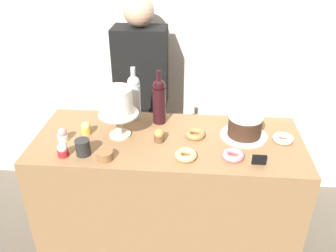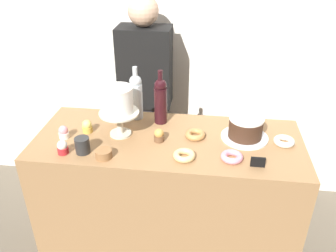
# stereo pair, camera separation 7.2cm
# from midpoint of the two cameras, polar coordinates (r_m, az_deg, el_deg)

# --- Properties ---
(back_wall) EXTENTS (6.00, 0.05, 2.60)m
(back_wall) POSITION_cam_midpoint_polar(r_m,az_deg,el_deg) (2.61, 3.35, 14.80)
(back_wall) COLOR silver
(back_wall) RESTS_ON ground_plane
(display_counter) EXTENTS (1.48, 0.61, 0.95)m
(display_counter) POSITION_cam_midpoint_polar(r_m,az_deg,el_deg) (2.22, 0.95, -12.53)
(display_counter) COLOR #997047
(display_counter) RESTS_ON ground_plane
(cake_stand_pedestal) EXTENTS (0.22, 0.22, 0.14)m
(cake_stand_pedestal) POSITION_cam_midpoint_polar(r_m,az_deg,el_deg) (1.94, -6.81, 1.08)
(cake_stand_pedestal) COLOR beige
(cake_stand_pedestal) RESTS_ON display_counter
(white_layer_cake) EXTENTS (0.16, 0.16, 0.14)m
(white_layer_cake) POSITION_cam_midpoint_polar(r_m,az_deg,el_deg) (1.89, -7.02, 4.22)
(white_layer_cake) COLOR white
(white_layer_cake) RESTS_ON cake_stand_pedestal
(silver_serving_platter) EXTENTS (0.26, 0.26, 0.01)m
(silver_serving_platter) POSITION_cam_midpoint_polar(r_m,az_deg,el_deg) (1.99, 13.32, -1.77)
(silver_serving_platter) COLOR white
(silver_serving_platter) RESTS_ON display_counter
(chocolate_round_cake) EXTENTS (0.19, 0.19, 0.12)m
(chocolate_round_cake) POSITION_cam_midpoint_polar(r_m,az_deg,el_deg) (1.96, 13.53, -0.17)
(chocolate_round_cake) COLOR #3D2619
(chocolate_round_cake) RESTS_ON silver_serving_platter
(wine_bottle_dark_red) EXTENTS (0.08, 0.08, 0.33)m
(wine_bottle_dark_red) POSITION_cam_midpoint_polar(r_m,az_deg,el_deg) (2.04, -0.20, 4.23)
(wine_bottle_dark_red) COLOR black
(wine_bottle_dark_red) RESTS_ON display_counter
(wine_bottle_clear) EXTENTS (0.08, 0.08, 0.33)m
(wine_bottle_clear) POSITION_cam_midpoint_polar(r_m,az_deg,el_deg) (2.09, -4.21, 4.89)
(wine_bottle_clear) COLOR #B2BCC1
(wine_bottle_clear) RESTS_ON display_counter
(cupcake_caramel) EXTENTS (0.06, 0.06, 0.07)m
(cupcake_caramel) POSITION_cam_midpoint_polar(r_m,az_deg,el_deg) (1.90, -0.37, -1.54)
(cupcake_caramel) COLOR brown
(cupcake_caramel) RESTS_ON display_counter
(cupcake_vanilla) EXTENTS (0.06, 0.06, 0.07)m
(cupcake_vanilla) POSITION_cam_midpoint_polar(r_m,az_deg,el_deg) (1.87, -15.69, -3.38)
(cupcake_vanilla) COLOR red
(cupcake_vanilla) RESTS_ON display_counter
(cupcake_strawberry) EXTENTS (0.06, 0.06, 0.07)m
(cupcake_strawberry) POSITION_cam_midpoint_polar(r_m,az_deg,el_deg) (2.00, -15.60, -1.01)
(cupcake_strawberry) COLOR white
(cupcake_strawberry) RESTS_ON display_counter
(cupcake_lemon) EXTENTS (0.06, 0.06, 0.07)m
(cupcake_lemon) POSITION_cam_midpoint_polar(r_m,az_deg,el_deg) (2.03, -12.00, -0.10)
(cupcake_lemon) COLOR gold
(cupcake_lemon) RESTS_ON display_counter
(donut_maple) EXTENTS (0.11, 0.11, 0.03)m
(donut_maple) POSITION_cam_midpoint_polar(r_m,az_deg,el_deg) (1.95, 5.50, -1.41)
(donut_maple) COLOR #B27F47
(donut_maple) RESTS_ON display_counter
(donut_glazed) EXTENTS (0.11, 0.11, 0.03)m
(donut_glazed) POSITION_cam_midpoint_polar(r_m,az_deg,el_deg) (1.77, 3.83, -4.80)
(donut_glazed) COLOR #E0C17F
(donut_glazed) RESTS_ON display_counter
(donut_sugar) EXTENTS (0.11, 0.11, 0.03)m
(donut_sugar) POSITION_cam_midpoint_polar(r_m,az_deg,el_deg) (1.99, 19.33, -2.35)
(donut_sugar) COLOR silver
(donut_sugar) RESTS_ON display_counter
(donut_pink) EXTENTS (0.11, 0.11, 0.03)m
(donut_pink) POSITION_cam_midpoint_polar(r_m,az_deg,el_deg) (1.80, 11.47, -4.93)
(donut_pink) COLOR pink
(donut_pink) RESTS_ON display_counter
(cookie_stack) EXTENTS (0.08, 0.08, 0.04)m
(cookie_stack) POSITION_cam_midpoint_polar(r_m,az_deg,el_deg) (1.79, -9.27, -4.50)
(cookie_stack) COLOR olive
(cookie_stack) RESTS_ON display_counter
(price_sign_chalkboard) EXTENTS (0.07, 0.01, 0.05)m
(price_sign_chalkboard) POSITION_cam_midpoint_polar(r_m,az_deg,el_deg) (1.77, 15.53, -5.68)
(price_sign_chalkboard) COLOR black
(price_sign_chalkboard) RESTS_ON display_counter
(coffee_cup_ceramic) EXTENTS (0.08, 0.08, 0.09)m
(coffee_cup_ceramic) POSITION_cam_midpoint_polar(r_m,az_deg,el_deg) (1.84, -12.64, -3.09)
(coffee_cup_ceramic) COLOR #282828
(coffee_cup_ceramic) RESTS_ON display_counter
(barista_figure) EXTENTS (0.36, 0.22, 1.60)m
(barista_figure) POSITION_cam_midpoint_polar(r_m,az_deg,el_deg) (2.56, -2.72, 3.53)
(barista_figure) COLOR black
(barista_figure) RESTS_ON ground_plane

